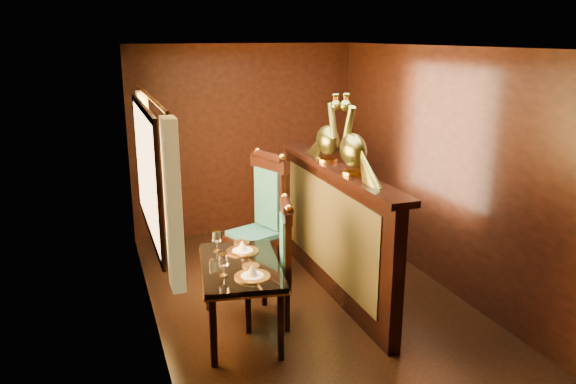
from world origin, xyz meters
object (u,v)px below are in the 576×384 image
Objects in this scene: dining_table at (240,271)px; chair_left at (279,260)px; chair_right at (264,213)px; peacock_right at (328,127)px; peacock_left at (354,135)px.

chair_left is at bearing 20.34° from dining_table.
chair_right is 2.02× the size of peacock_right.
peacock_left is at bearing -90.00° from peacock_right.
peacock_left is at bearing 14.48° from dining_table.
chair_right is at bearing 119.30° from peacock_left.
dining_table is at bearing -138.09° from chair_right.
peacock_left reaches higher than chair_right.
chair_right reaches higher than dining_table.
peacock_left is (0.56, -0.99, 0.98)m from chair_right.
peacock_right reaches higher than chair_left.
chair_right is at bearing 94.35° from chair_left.
peacock_left reaches higher than chair_left.
chair_left is 1.44m from peacock_right.
peacock_right is (0.73, 0.61, 1.09)m from chair_left.
dining_table is 1.71m from peacock_right.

